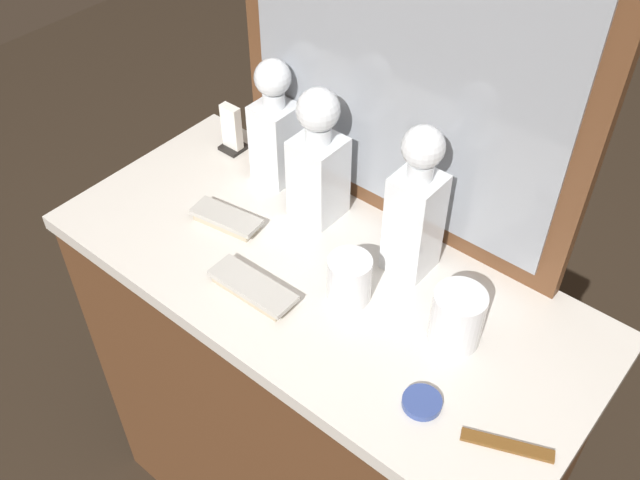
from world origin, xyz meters
TOP-DOWN VIEW (x-y plane):
  - dresser at (0.00, 0.00)m, footprint 1.05×0.47m
  - dresser_mirror at (0.00, 0.22)m, footprint 0.72×0.03m
  - crystal_decanter_far_left at (0.12, 0.12)m, footprint 0.08×0.08m
  - crystal_decanter_far_right at (-0.11, 0.13)m, footprint 0.09×0.09m
  - crystal_decanter_front at (-0.25, 0.16)m, footprint 0.08×0.08m
  - crystal_tumbler_left at (0.08, -0.01)m, footprint 0.08×0.08m
  - crystal_tumbler_far_left at (0.27, 0.02)m, footprint 0.09×0.09m
  - silver_brush_far_right at (-0.22, -0.02)m, footprint 0.15×0.07m
  - silver_brush_front at (-0.06, -0.12)m, footprint 0.17×0.06m
  - porcelain_dish at (0.30, -0.12)m, footprint 0.06×0.06m
  - tortoiseshell_comb at (0.44, -0.10)m, footprint 0.13×0.07m
  - napkin_holder at (-0.39, 0.17)m, footprint 0.05×0.05m

SIDE VIEW (x-z plane):
  - dresser at x=0.00m, z-range 0.00..0.95m
  - tortoiseshell_comb at x=0.44m, z-range 0.95..0.95m
  - porcelain_dish at x=0.30m, z-range 0.95..0.96m
  - silver_brush_front at x=-0.06m, z-range 0.95..0.97m
  - silver_brush_far_right at x=-0.22m, z-range 0.95..0.97m
  - crystal_tumbler_left at x=0.08m, z-range 0.94..1.03m
  - napkin_holder at x=-0.39m, z-range 0.94..1.05m
  - crystal_tumbler_far_left at x=0.27m, z-range 0.94..1.05m
  - crystal_decanter_front at x=-0.25m, z-range 0.92..1.19m
  - crystal_decanter_far_right at x=-0.11m, z-range 0.92..1.20m
  - crystal_decanter_far_left at x=0.12m, z-range 0.92..1.22m
  - dresser_mirror at x=0.00m, z-range 0.95..1.55m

